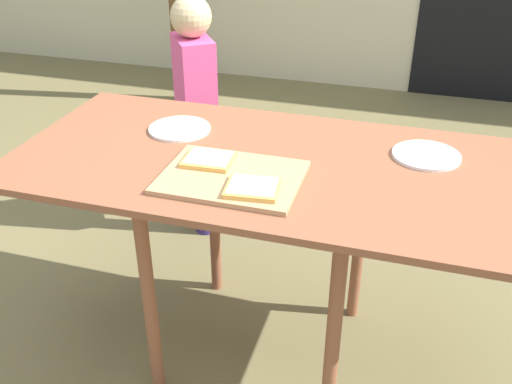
{
  "coord_description": "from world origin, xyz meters",
  "views": [
    {
      "loc": [
        0.41,
        -1.48,
        1.54
      ],
      "look_at": [
        -0.03,
        0.0,
        0.65
      ],
      "focal_mm": 40.47,
      "sensor_mm": 36.0,
      "label": 1
    }
  ],
  "objects": [
    {
      "name": "ground_plane",
      "position": [
        0.0,
        0.0,
        0.0
      ],
      "size": [
        16.0,
        16.0,
        0.0
      ],
      "primitive_type": "plane",
      "color": "olive"
    },
    {
      "name": "pizza_slice_far_left",
      "position": [
        -0.14,
        -0.09,
        0.79
      ],
      "size": [
        0.14,
        0.13,
        0.02
      ],
      "color": "#EAAD50",
      "rests_on": "cutting_board"
    },
    {
      "name": "pizza_slice_near_right",
      "position": [
        0.03,
        -0.21,
        0.79
      ],
      "size": [
        0.15,
        0.14,
        0.02
      ],
      "color": "#EAAD50",
      "rests_on": "cutting_board"
    },
    {
      "name": "dining_table",
      "position": [
        0.0,
        0.0,
        0.69
      ],
      "size": [
        1.53,
        0.75,
        0.77
      ],
      "color": "brown",
      "rests_on": "ground"
    },
    {
      "name": "cutting_board",
      "position": [
        -0.06,
        -0.14,
        0.78
      ],
      "size": [
        0.39,
        0.3,
        0.02
      ],
      "primitive_type": "cube",
      "color": "tan",
      "rests_on": "dining_table"
    },
    {
      "name": "plate_white_left",
      "position": [
        -0.33,
        0.13,
        0.77
      ],
      "size": [
        0.2,
        0.2,
        0.01
      ],
      "primitive_type": "cylinder",
      "color": "white",
      "rests_on": "dining_table"
    },
    {
      "name": "plate_white_right",
      "position": [
        0.46,
        0.16,
        0.77
      ],
      "size": [
        0.2,
        0.2,
        0.01
      ],
      "primitive_type": "cylinder",
      "color": "white",
      "rests_on": "dining_table"
    },
    {
      "name": "child_left",
      "position": [
        -0.52,
        0.72,
        0.62
      ],
      "size": [
        0.25,
        0.28,
        1.08
      ],
      "color": "navy",
      "rests_on": "ground"
    }
  ]
}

